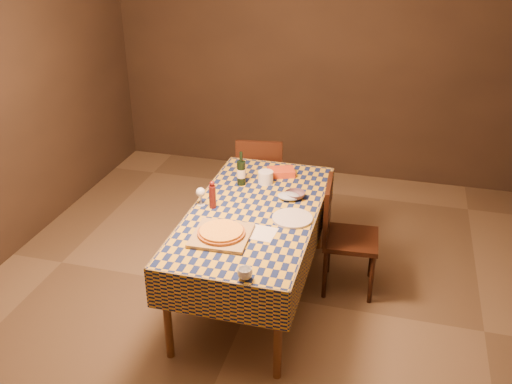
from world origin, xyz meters
TOP-DOWN VIEW (x-y plane):
  - room at (0.00, 0.00)m, footprint 5.00×5.10m
  - dining_table at (0.00, 0.00)m, footprint 0.94×1.84m
  - cutting_board at (-0.12, -0.43)m, footprint 0.40×0.40m
  - pizza at (-0.12, -0.43)m, footprint 0.39×0.39m
  - pepper_mill at (-0.31, -0.03)m, footprint 0.07×0.07m
  - bowl at (0.25, 0.28)m, footprint 0.19×0.19m
  - wine_glass at (-0.41, -0.02)m, footprint 0.08×0.08m
  - wine_bottle at (-0.22, 0.40)m, footprint 0.09×0.09m
  - deli_tub at (-0.03, 0.48)m, footprint 0.14×0.14m
  - takeout_container at (0.06, 0.66)m, footprint 0.26×0.22m
  - white_plate at (0.30, -0.06)m, footprint 0.33×0.33m
  - tumbler at (0.17, -0.85)m, footprint 0.11×0.11m
  - flour_patch at (0.10, -0.31)m, footprint 0.28×0.22m
  - flour_bag at (0.21, 0.24)m, footprint 0.21×0.18m
  - chair_far at (-0.23, 1.08)m, footprint 0.48×0.49m
  - chair_right at (0.63, 0.30)m, footprint 0.46×0.45m

SIDE VIEW (x-z plane):
  - chair_far at x=-0.23m, z-range 0.06..0.99m
  - chair_right at x=0.63m, z-range 0.06..0.99m
  - dining_table at x=0.00m, z-range 0.31..1.08m
  - flour_patch at x=0.10m, z-range 0.77..0.77m
  - white_plate at x=0.30m, z-range 0.77..0.79m
  - cutting_board at x=-0.12m, z-range 0.77..0.79m
  - bowl at x=0.25m, z-range 0.77..0.82m
  - flour_bag at x=0.21m, z-range 0.77..0.82m
  - takeout_container at x=0.06m, z-range 0.77..0.83m
  - tumbler at x=0.17m, z-range 0.77..0.84m
  - pizza at x=-0.12m, z-range 0.79..0.83m
  - deli_tub at x=-0.03m, z-range 0.77..0.87m
  - pepper_mill at x=-0.31m, z-range 0.76..0.98m
  - wine_glass at x=-0.41m, z-range 0.80..0.94m
  - wine_bottle at x=-0.22m, z-range 0.73..1.02m
  - room at x=0.00m, z-range 0.00..2.70m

